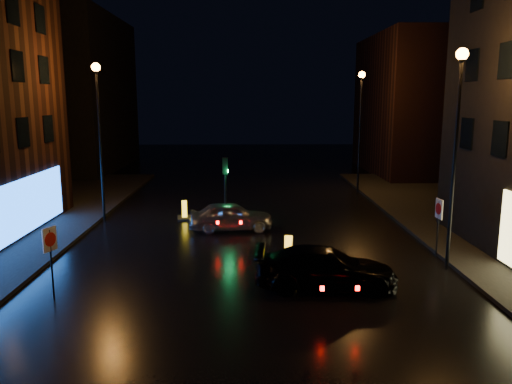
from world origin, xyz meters
TOP-DOWN VIEW (x-y plane):
  - ground at (0.00, 0.00)m, footprint 120.00×120.00m
  - building_far_left at (-16.00, 35.00)m, footprint 8.00×16.00m
  - building_far_right at (15.00, 32.00)m, footprint 8.00×14.00m
  - street_lamp_lfar at (-7.80, 14.00)m, footprint 0.44×0.44m
  - street_lamp_rnear at (7.80, 6.00)m, footprint 0.44×0.44m
  - street_lamp_rfar at (7.80, 22.00)m, footprint 0.44×0.44m
  - traffic_signal at (-1.20, 14.00)m, footprint 1.40×2.40m
  - silver_hatchback at (-0.85, 11.98)m, footprint 4.34×2.10m
  - dark_sedan at (2.71, 4.03)m, footprint 5.09×2.35m
  - bollard_near at (1.64, 6.83)m, footprint 1.14×1.44m
  - bollard_far at (-3.50, 14.42)m, footprint 0.96×1.28m
  - road_sign_left at (-6.50, 3.29)m, footprint 0.28×0.56m
  - road_sign_right at (7.90, 7.39)m, footprint 0.11×0.60m

SIDE VIEW (x-z plane):
  - ground at x=0.00m, z-range 0.00..0.00m
  - bollard_far at x=-3.50m, z-range -0.29..0.74m
  - bollard_near at x=1.64m, z-range -0.31..0.80m
  - traffic_signal at x=-1.20m, z-range -1.22..2.23m
  - silver_hatchback at x=-0.85m, z-range 0.00..1.43m
  - dark_sedan at x=2.71m, z-range 0.00..1.44m
  - road_sign_left at x=-6.50m, z-range 0.61..3.04m
  - road_sign_right at x=7.90m, z-range 0.62..3.11m
  - street_lamp_lfar at x=-7.80m, z-range 1.38..9.75m
  - street_lamp_rnear at x=7.80m, z-range 1.38..9.75m
  - street_lamp_rfar at x=7.80m, z-range 1.38..9.75m
  - building_far_right at x=15.00m, z-range 0.00..12.00m
  - building_far_left at x=-16.00m, z-range 0.00..14.00m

